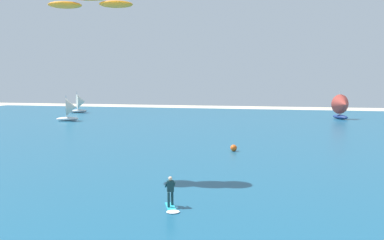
# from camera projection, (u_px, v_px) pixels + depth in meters

# --- Properties ---
(ocean) EXTENTS (160.00, 90.00, 0.10)m
(ocean) POSITION_uv_depth(u_px,v_px,m) (256.00, 129.00, 58.62)
(ocean) COLOR navy
(ocean) RESTS_ON ground
(kitesurfer) EXTENTS (1.35, 2.01, 1.67)m
(kitesurfer) POSITION_uv_depth(u_px,v_px,m) (171.00, 197.00, 21.13)
(kitesurfer) COLOR #26B2CC
(kitesurfer) RESTS_ON ocean
(kite) EXTENTS (6.13, 2.92, 0.89)m
(kite) POSITION_uv_depth(u_px,v_px,m) (90.00, 1.00, 27.14)
(kite) COLOR orange
(sailboat_outermost) EXTENTS (4.30, 4.08, 4.79)m
(sailboat_outermost) POSITION_uv_depth(u_px,v_px,m) (80.00, 103.00, 90.19)
(sailboat_outermost) COLOR silver
(sailboat_outermost) RESTS_ON ocean
(sailboat_heeled_over) EXTENTS (4.13, 4.64, 5.18)m
(sailboat_heeled_over) POSITION_uv_depth(u_px,v_px,m) (342.00, 107.00, 73.55)
(sailboat_heeled_over) COLOR navy
(sailboat_heeled_over) RESTS_ON ocean
(sailboat_leading) EXTENTS (4.08, 3.64, 4.55)m
(sailboat_leading) POSITION_uv_depth(u_px,v_px,m) (70.00, 109.00, 70.50)
(sailboat_leading) COLOR white
(sailboat_leading) RESTS_ON ocean
(marker_buoy) EXTENTS (0.65, 0.65, 0.65)m
(marker_buoy) POSITION_uv_depth(u_px,v_px,m) (234.00, 148.00, 38.93)
(marker_buoy) COLOR #E55919
(marker_buoy) RESTS_ON ocean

